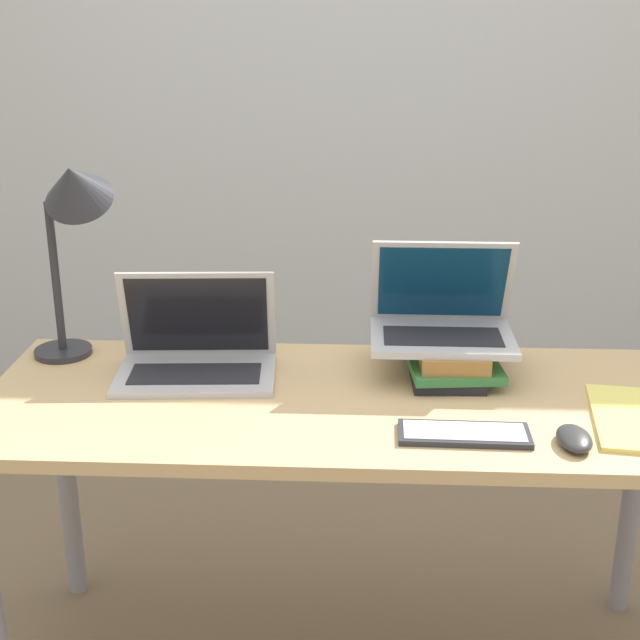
# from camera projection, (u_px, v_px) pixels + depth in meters

# --- Properties ---
(wall_back) EXTENTS (8.00, 0.05, 2.70)m
(wall_back) POSITION_uv_depth(u_px,v_px,m) (356.00, 59.00, 3.25)
(wall_back) COLOR silver
(wall_back) RESTS_ON ground_plane
(desk) EXTENTS (1.61, 0.64, 0.73)m
(desk) POSITION_uv_depth(u_px,v_px,m) (344.00, 430.00, 1.99)
(desk) COLOR tan
(desk) RESTS_ON ground_plane
(laptop_left) EXTENTS (0.38, 0.26, 0.24)m
(laptop_left) POSITION_uv_depth(u_px,v_px,m) (197.00, 354.00, 2.07)
(laptop_left) COLOR #B2B2B7
(laptop_left) RESTS_ON desk
(book_stack) EXTENTS (0.23, 0.26, 0.08)m
(book_stack) POSITION_uv_depth(u_px,v_px,m) (450.00, 360.00, 2.07)
(book_stack) COLOR black
(book_stack) RESTS_ON desk
(laptop_on_books) EXTENTS (0.33, 0.24, 0.23)m
(laptop_on_books) POSITION_uv_depth(u_px,v_px,m) (442.00, 319.00, 2.07)
(laptop_on_books) COLOR #B2B2B7
(laptop_on_books) RESTS_ON book_stack
(wireless_keyboard) EXTENTS (0.27, 0.11, 0.01)m
(wireless_keyboard) POSITION_uv_depth(u_px,v_px,m) (464.00, 434.00, 1.78)
(wireless_keyboard) COLOR #28282D
(wireless_keyboard) RESTS_ON desk
(mouse) EXTENTS (0.07, 0.11, 0.03)m
(mouse) POSITION_uv_depth(u_px,v_px,m) (574.00, 438.00, 1.75)
(mouse) COLOR #2D2D2D
(mouse) RESTS_ON desk
(desk_lamp) EXTENTS (0.23, 0.20, 0.52)m
(desk_lamp) POSITION_uv_depth(u_px,v_px,m) (72.00, 206.00, 2.04)
(desk_lamp) COLOR #28282D
(desk_lamp) RESTS_ON desk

